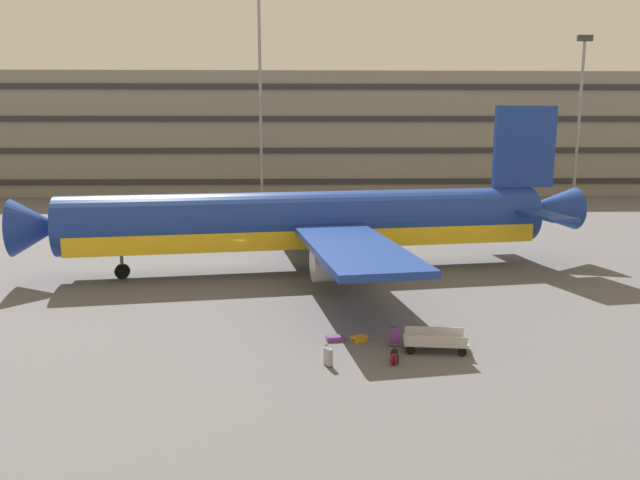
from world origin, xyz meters
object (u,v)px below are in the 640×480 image
object	(u,v)px
suitcase_navy	(359,339)
backpack_teal	(394,354)
suitcase_large	(394,337)
backpack_orange	(394,359)
suitcase_purple	(335,338)
airliner	(315,222)
baggage_cart	(435,341)
suitcase_scuffed	(328,357)

from	to	relation	value
suitcase_navy	backpack_teal	xyz separation A→B (m)	(1.17, -2.16, 0.11)
suitcase_large	backpack_orange	size ratio (longest dim) A/B	1.52
suitcase_purple	backpack_teal	world-z (taller)	backpack_teal
airliner	suitcase_purple	bearing A→B (deg)	-87.47
suitcase_large	baggage_cart	world-z (taller)	suitcase_large
suitcase_large	backpack_orange	xyz separation A→B (m)	(-0.32, -2.18, -0.15)
baggage_cart	backpack_orange	bearing A→B (deg)	-141.51
suitcase_large	suitcase_scuffed	bearing A→B (deg)	-142.56
backpack_orange	baggage_cart	bearing A→B (deg)	38.49
suitcase_large	backpack_orange	world-z (taller)	suitcase_large
suitcase_large	baggage_cart	xyz separation A→B (m)	(1.62, -0.64, 0.04)
backpack_orange	baggage_cart	world-z (taller)	baggage_cart
suitcase_scuffed	baggage_cart	size ratio (longest dim) A/B	0.26
suitcase_purple	airliner	bearing A→B (deg)	92.53
suitcase_large	suitcase_scuffed	xyz separation A→B (m)	(-2.89, -2.21, -0.00)
suitcase_scuffed	backpack_orange	bearing A→B (deg)	0.69
suitcase_scuffed	suitcase_large	bearing A→B (deg)	37.44
suitcase_scuffed	baggage_cart	world-z (taller)	suitcase_scuffed
airliner	backpack_teal	bearing A→B (deg)	-79.72
suitcase_purple	backpack_orange	size ratio (longest dim) A/B	1.50
suitcase_navy	suitcase_scuffed	size ratio (longest dim) A/B	0.88
suitcase_large	suitcase_scuffed	size ratio (longest dim) A/B	0.94
suitcase_scuffed	baggage_cart	bearing A→B (deg)	19.26
suitcase_purple	suitcase_navy	world-z (taller)	suitcase_navy
airliner	backpack_orange	size ratio (longest dim) A/B	66.56
airliner	baggage_cart	world-z (taller)	airliner
backpack_orange	suitcase_purple	bearing A→B (deg)	127.00
airliner	suitcase_large	distance (m)	14.62
airliner	suitcase_scuffed	xyz separation A→B (m)	(0.18, -16.23, -2.77)
suitcase_scuffed	backpack_teal	world-z (taller)	suitcase_scuffed
suitcase_scuffed	backpack_teal	size ratio (longest dim) A/B	1.74
backpack_teal	baggage_cart	bearing A→B (deg)	26.69
suitcase_scuffed	airliner	bearing A→B (deg)	90.64
suitcase_navy	baggage_cart	world-z (taller)	baggage_cart
suitcase_large	suitcase_purple	distance (m)	2.59
suitcase_purple	baggage_cart	distance (m)	4.32
airliner	suitcase_purple	distance (m)	13.69
suitcase_scuffed	baggage_cart	distance (m)	4.77
suitcase_purple	suitcase_scuffed	world-z (taller)	suitcase_scuffed
suitcase_large	suitcase_navy	world-z (taller)	suitcase_large
suitcase_purple	suitcase_navy	size ratio (longest dim) A/B	1.06
suitcase_large	backpack_teal	distance (m)	1.60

